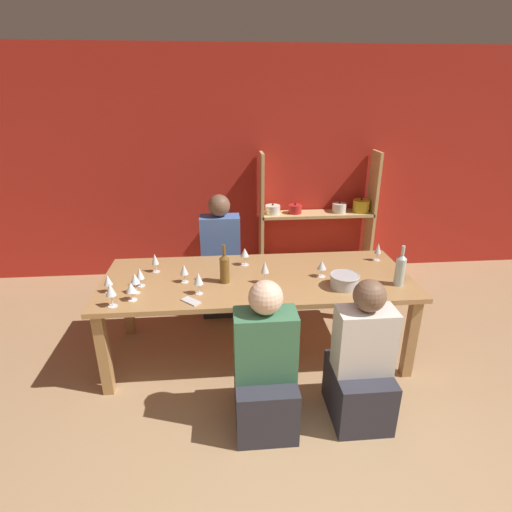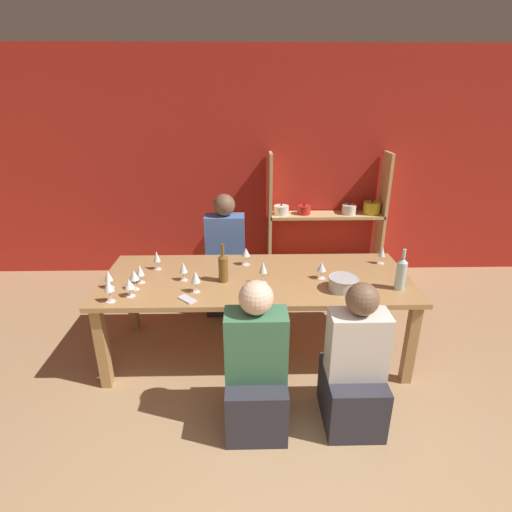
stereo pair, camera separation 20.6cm
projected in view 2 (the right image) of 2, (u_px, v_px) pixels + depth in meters
The scene contains 22 objects.
wall_back_red at pixel (262, 167), 4.86m from camera, with size 8.80×0.06×2.70m.
shelf_unit at pixel (325, 234), 4.99m from camera, with size 1.42×0.30×1.55m.
dining_table at pixel (256, 285), 3.38m from camera, with size 2.57×1.01×0.75m.
mixing_bowl at pixel (343, 283), 3.12m from camera, with size 0.24×0.24×0.11m.
wine_bottle_green at pixel (223, 267), 3.23m from camera, with size 0.08×0.08×0.33m.
wine_bottle_dark at pixel (401, 273), 3.10m from camera, with size 0.08×0.08×0.34m.
wine_glass_red_a at pixel (246, 253), 3.55m from camera, with size 0.08×0.08×0.16m.
wine_glass_red_b at pixel (109, 286), 2.91m from camera, with size 0.07×0.07×0.18m.
wine_glass_red_c at pixel (183, 268), 3.26m from camera, with size 0.07×0.07×0.16m.
wine_glass_empty_a at pixel (263, 268), 3.20m from camera, with size 0.07×0.07×0.19m.
wine_glass_white_a at pixel (322, 267), 3.29m from camera, with size 0.08×0.08×0.14m.
wine_glass_white_b at pixel (157, 257), 3.46m from camera, with size 0.06×0.06×0.17m.
wine_glass_empty_b at pixel (196, 277), 3.05m from camera, with size 0.07×0.07×0.18m.
wine_glass_red_d at pixel (129, 284), 3.00m from camera, with size 0.08×0.08×0.14m.
wine_glass_red_e at pixel (382, 252), 3.58m from camera, with size 0.06×0.06×0.17m.
wine_glass_white_c at pixel (108, 276), 3.13m from camera, with size 0.07×0.07×0.15m.
wine_glass_red_f at pixel (134, 276), 3.10m from camera, with size 0.08×0.08×0.16m.
wine_glass_red_g at pixel (140, 271), 3.22m from camera, with size 0.07×0.07×0.16m.
cell_phone at pixel (187, 299), 2.98m from camera, with size 0.16×0.16×0.01m.
person_near_a at pixel (256, 374), 2.72m from camera, with size 0.41×0.51×1.11m.
person_far_a at pixel (226, 267), 4.25m from camera, with size 0.40×0.50×1.26m.
person_near_b at pixel (354, 373), 2.74m from camera, with size 0.39×0.49×1.08m.
Camera 2 is at (-0.19, -1.08, 2.18)m, focal length 28.00 mm.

